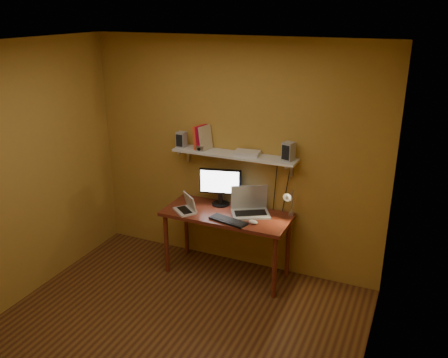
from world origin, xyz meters
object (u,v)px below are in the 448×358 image
at_px(mouse, 253,222).
at_px(speaker_right, 288,151).
at_px(speaker_left, 181,140).
at_px(shelf_camera, 200,149).
at_px(wall_shelf, 234,155).
at_px(netbook, 187,207).
at_px(desk, 227,220).
at_px(monitor, 220,185).
at_px(laptop, 250,206).
at_px(keyboard, 228,221).
at_px(router, 247,153).
at_px(desk_lamp, 289,201).

distance_m(mouse, speaker_right, 0.82).
xyz_separation_m(speaker_left, shelf_camera, (0.26, -0.07, -0.06)).
xyz_separation_m(wall_shelf, netbook, (-0.42, -0.33, -0.55)).
bearing_deg(desk, monitor, 130.67).
xyz_separation_m(desk, mouse, (0.36, -0.13, 0.10)).
distance_m(laptop, keyboard, 0.34).
bearing_deg(mouse, router, 138.82).
height_order(desk, netbook, netbook).
distance_m(laptop, shelf_camera, 0.84).
distance_m(laptop, mouse, 0.28).
bearing_deg(monitor, desk, -62.91).
distance_m(netbook, keyboard, 0.53).
bearing_deg(netbook, monitor, 89.64).
relative_size(wall_shelf, keyboard, 3.34).
xyz_separation_m(keyboard, speaker_right, (0.50, 0.39, 0.71)).
relative_size(laptop, shelf_camera, 4.78).
xyz_separation_m(desk_lamp, shelf_camera, (-1.04, -0.01, 0.45)).
distance_m(monitor, speaker_right, 0.90).
bearing_deg(speaker_right, desk, -145.13).
distance_m(netbook, desk_lamp, 1.12).
relative_size(keyboard, shelf_camera, 4.11).
relative_size(speaker_right, shelf_camera, 1.91).
distance_m(desk, mouse, 0.39).
distance_m(desk_lamp, shelf_camera, 1.13).
bearing_deg(shelf_camera, wall_shelf, 11.25).
xyz_separation_m(netbook, desk_lamp, (1.08, 0.26, 0.15)).
height_order(monitor, netbook, monitor).
height_order(laptop, mouse, laptop).
bearing_deg(laptop, desk_lamp, -27.57).
xyz_separation_m(mouse, desk_lamp, (0.30, 0.26, 0.19)).
xyz_separation_m(keyboard, speaker_left, (-0.74, 0.38, 0.70)).
xyz_separation_m(laptop, keyboard, (-0.12, -0.31, -0.07)).
height_order(monitor, desk_lamp, monitor).
bearing_deg(wall_shelf, mouse, -42.60).
relative_size(mouse, router, 0.40).
height_order(laptop, netbook, laptop).
bearing_deg(monitor, mouse, -45.35).
distance_m(netbook, mouse, 0.78).
bearing_deg(monitor, laptop, -24.72).
bearing_deg(wall_shelf, keyboard, -75.37).
height_order(desk_lamp, router, router).
distance_m(monitor, mouse, 0.65).
bearing_deg(desk, speaker_right, 18.19).
relative_size(speaker_left, speaker_right, 0.90).
bearing_deg(desk, shelf_camera, 162.66).
distance_m(wall_shelf, laptop, 0.58).
distance_m(keyboard, desk_lamp, 0.67).
relative_size(keyboard, mouse, 3.96).
bearing_deg(desk, netbook, -162.45).
height_order(speaker_left, speaker_right, speaker_right).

